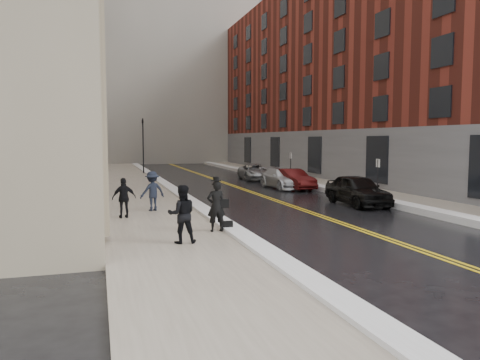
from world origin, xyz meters
TOP-DOWN VIEW (x-y plane):
  - ground at (0.00, 0.00)m, footprint 160.00×160.00m
  - sidewalk_left at (-4.50, 16.00)m, footprint 4.00×64.00m
  - sidewalk_right at (9.00, 16.00)m, footprint 3.00×64.00m
  - lane_stripe_a at (2.38, 16.00)m, footprint 0.12×64.00m
  - lane_stripe_b at (2.62, 16.00)m, footprint 0.12×64.00m
  - snow_ridge_left at (-2.20, 16.00)m, footprint 0.70×60.80m
  - snow_ridge_right at (7.15, 16.00)m, footprint 0.85×60.80m
  - building_right at (17.50, 23.00)m, footprint 14.00×50.00m
  - tower_far_right at (14.00, 66.00)m, footprint 22.00×18.00m
  - traffic_signal at (-2.60, 30.00)m, footprint 0.18×0.15m
  - parking_sign_near at (7.90, 8.00)m, footprint 0.06×0.35m
  - parking_sign_far at (7.90, 20.00)m, footprint 0.06×0.35m
  - car_black at (5.77, 6.50)m, footprint 1.98×4.55m
  - car_maroon at (5.55, 14.20)m, footprint 1.90×4.23m
  - car_silver_near at (5.20, 14.97)m, footprint 2.09×4.74m
  - car_silver_far at (5.52, 21.67)m, footprint 2.49×4.75m
  - pedestrian_main at (-2.80, 1.32)m, footprint 0.65×0.44m
  - pedestrian_a at (-4.22, -0.12)m, footprint 0.91×0.73m
  - pedestrian_b at (-4.36, 6.65)m, footprint 1.27×0.97m
  - pedestrian_c at (-5.66, 5.07)m, footprint 0.98×0.51m

SIDE VIEW (x-z plane):
  - ground at x=0.00m, z-range 0.00..0.00m
  - lane_stripe_a at x=2.38m, z-range 0.00..0.01m
  - lane_stripe_b at x=2.62m, z-range 0.00..0.01m
  - sidewalk_left at x=-4.50m, z-range 0.00..0.15m
  - sidewalk_right at x=9.00m, z-range 0.00..0.15m
  - snow_ridge_left at x=-2.20m, z-range 0.00..0.26m
  - snow_ridge_right at x=7.15m, z-range 0.00..0.30m
  - car_silver_far at x=5.52m, z-range 0.00..1.28m
  - car_maroon at x=5.55m, z-range 0.00..1.35m
  - car_silver_near at x=5.20m, z-range 0.00..1.35m
  - car_black at x=5.77m, z-range 0.00..1.53m
  - pedestrian_c at x=-5.66m, z-range 0.15..1.76m
  - pedestrian_b at x=-4.36m, z-range 0.15..1.89m
  - pedestrian_main at x=-2.80m, z-range 0.15..1.90m
  - pedestrian_a at x=-4.22m, z-range 0.15..1.92m
  - parking_sign_near at x=7.90m, z-range 0.24..2.47m
  - parking_sign_far at x=7.90m, z-range 0.24..2.47m
  - traffic_signal at x=-2.60m, z-range 0.48..5.68m
  - building_right at x=17.50m, z-range 0.00..18.00m
  - tower_far_right at x=14.00m, z-range 0.00..44.00m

